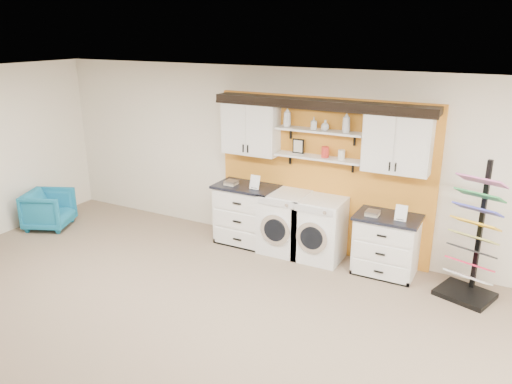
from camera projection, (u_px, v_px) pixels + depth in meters
The scene contains 21 objects.
ceiling at pixel (140, 103), 3.77m from camera, with size 10.00×10.00×0.00m, color white.
wall_back at pixel (323, 163), 7.55m from camera, with size 10.00×10.00×0.00m, color silver.
accent_panel at pixel (322, 176), 7.59m from camera, with size 3.40×0.07×2.40m, color orange.
upper_cabinet_left at pixel (251, 127), 7.74m from camera, with size 0.90×0.35×0.84m.
upper_cabinet_right at pixel (398, 142), 6.72m from camera, with size 0.90×0.35×0.84m.
shelf_lower at pixel (318, 158), 7.35m from camera, with size 1.32×0.28×0.03m, color white.
shelf_upper at pixel (320, 131), 7.22m from camera, with size 1.32×0.28×0.03m, color white.
crown_molding at pixel (321, 103), 7.11m from camera, with size 3.30×0.41×0.13m.
picture_frame at pixel (298, 146), 7.50m from camera, with size 0.18×0.02×0.22m.
canister_red at pixel (325, 152), 7.27m from camera, with size 0.11×0.11×0.16m, color red.
canister_cream at pixel (341, 155), 7.16m from camera, with size 0.10×0.10×0.14m, color silver.
base_cabinet_left at pixel (247, 214), 8.05m from camera, with size 1.00×0.66×0.98m.
base_cabinet_right at pixel (386, 244), 7.05m from camera, with size 0.89×0.66×0.87m.
washer at pixel (285, 222), 7.74m from camera, with size 0.69×0.71×0.97m.
dryer at pixel (320, 229), 7.48m from camera, with size 0.68×0.71×0.95m.
sample_rack at pixel (471, 257), 6.38m from camera, with size 0.80×0.73×1.81m.
armchair at pixel (49, 209), 8.71m from camera, with size 0.71×0.73×0.66m, color #16739E.
soap_bottle_a at pixel (287, 117), 7.40m from camera, with size 0.12×0.12×0.30m, color silver.
soap_bottle_b at pixel (314, 123), 7.23m from camera, with size 0.08×0.08×0.18m, color silver.
soap_bottle_c at pixel (325, 125), 7.16m from camera, with size 0.12×0.12×0.15m, color silver.
soap_bottle_d at pixel (346, 122), 6.99m from camera, with size 0.11×0.12×0.30m, color silver.
Camera 1 is at (2.57, -2.92, 3.34)m, focal length 35.00 mm.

